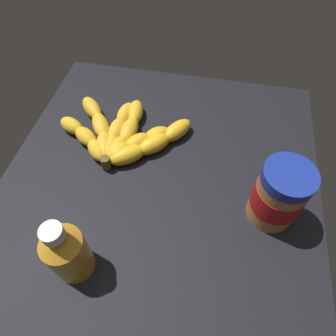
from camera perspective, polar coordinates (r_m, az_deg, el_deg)
ground_plane at (r=61.63cm, az=-1.96°, el=-4.90°), size 73.44×64.25×4.54cm
banana_bunch at (r=66.67cm, az=-8.94°, el=6.34°), size 20.62×31.14×3.71cm
peanut_butter_jar at (r=54.64cm, az=20.51°, el=-4.96°), size 8.71×8.71×13.18cm
honey_bottle at (r=49.55cm, az=-18.99°, el=-14.94°), size 6.46×6.46×14.19cm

